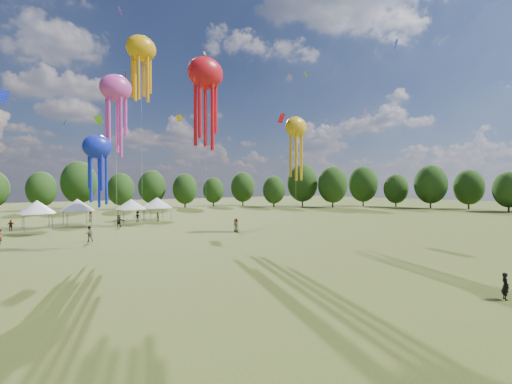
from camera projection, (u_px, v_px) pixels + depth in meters
ground at (380, 315)px, 17.97m from camera, size 300.00×300.00×0.00m
observer_main at (505, 286)px, 20.37m from camera, size 0.68×0.66×1.57m
spectator_near at (89, 234)px, 41.43m from camera, size 0.93×0.74×1.82m
spectators_far at (125, 220)px, 57.33m from camera, size 27.62×29.68×1.92m
festival_tents at (87, 205)px, 59.03m from camera, size 33.10×8.34×4.36m
show_kites at (164, 93)px, 52.15m from camera, size 40.63×20.77×29.85m
small_kites at (118, 22)px, 52.30m from camera, size 71.18×55.36×42.81m
treeline at (68, 186)px, 65.20m from camera, size 201.57×95.24×13.43m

